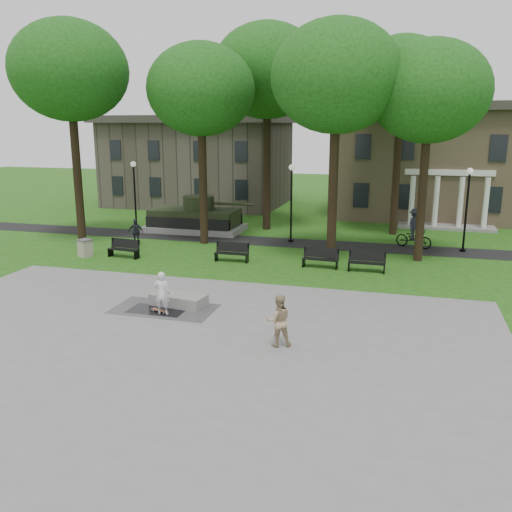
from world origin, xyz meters
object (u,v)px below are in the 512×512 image
Objects in this scene: park_bench_0 at (124,248)px; trash_bin at (85,248)px; friend_watching at (279,321)px; skateboarder at (162,293)px; concrete_block at (179,300)px; cyclist at (414,232)px.

trash_bin is (-2.15, -0.42, -0.04)m from park_bench_0.
park_bench_0 is at bearing -63.09° from friend_watching.
skateboarder is at bearing -42.57° from trash_bin.
friend_watching is at bearing -35.26° from trash_bin.
skateboarder reaches higher than trash_bin.
concrete_block is 1.27× the size of friend_watching.
skateboarder is 9.87m from park_bench_0.
trash_bin is (-8.27, 6.31, 0.24)m from concrete_block.
park_bench_0 is (-15.18, -6.73, -0.43)m from cyclist.
cyclist is 1.27× the size of park_bench_0.
trash_bin is at bearing -56.85° from friend_watching.
concrete_block is at bearing -52.94° from friend_watching.
cyclist is at bearing -126.28° from friend_watching.
friend_watching is at bearing -34.83° from park_bench_0.
friend_watching reaches higher than trash_bin.
friend_watching is at bearing 155.49° from skateboarder.
cyclist is at bearing -127.04° from skateboarder.
cyclist is (4.29, 16.37, 0.07)m from friend_watching.
trash_bin is at bearing 142.64° from concrete_block.
skateboarder is 1.74× the size of trash_bin.
cyclist reaches higher than concrete_block.
park_bench_0 reaches higher than concrete_block.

